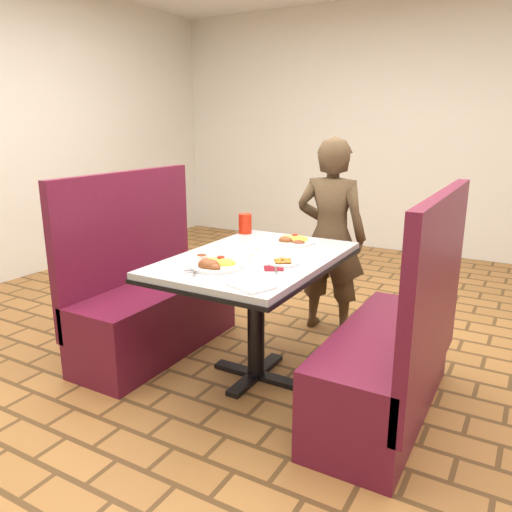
# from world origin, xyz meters

# --- Properties ---
(room) EXTENTS (7.00, 7.04, 2.82)m
(room) POSITION_xyz_m (0.00, 0.00, 1.91)
(room) COLOR #A56D36
(room) RESTS_ON ground
(dining_table) EXTENTS (0.81, 1.21, 0.75)m
(dining_table) POSITION_xyz_m (0.00, 0.00, 0.65)
(dining_table) COLOR #AFB2B4
(dining_table) RESTS_ON ground
(booth_bench_left) EXTENTS (0.47, 1.20, 1.17)m
(booth_bench_left) POSITION_xyz_m (-0.80, 0.00, 0.33)
(booth_bench_left) COLOR maroon
(booth_bench_left) RESTS_ON ground
(booth_bench_right) EXTENTS (0.47, 1.20, 1.17)m
(booth_bench_right) POSITION_xyz_m (0.80, 0.00, 0.33)
(booth_bench_right) COLOR maroon
(booth_bench_right) RESTS_ON ground
(diner_person) EXTENTS (0.53, 0.37, 1.39)m
(diner_person) POSITION_xyz_m (0.09, 0.91, 0.69)
(diner_person) COLOR brown
(diner_person) RESTS_ON ground
(near_dinner_plate) EXTENTS (0.27, 0.27, 0.08)m
(near_dinner_plate) POSITION_xyz_m (-0.07, -0.30, 0.78)
(near_dinner_plate) COLOR white
(near_dinner_plate) RESTS_ON dining_table
(far_dinner_plate) EXTENTS (0.27, 0.27, 0.07)m
(far_dinner_plate) POSITION_xyz_m (0.04, 0.39, 0.77)
(far_dinner_plate) COLOR white
(far_dinner_plate) RESTS_ON dining_table
(plantain_plate) EXTENTS (0.17, 0.17, 0.03)m
(plantain_plate) POSITION_xyz_m (0.20, -0.07, 0.76)
(plantain_plate) COLOR white
(plantain_plate) RESTS_ON dining_table
(maroon_napkin) EXTENTS (0.14, 0.14, 0.00)m
(maroon_napkin) POSITION_xyz_m (0.20, -0.17, 0.75)
(maroon_napkin) COLOR maroon
(maroon_napkin) RESTS_ON dining_table
(spoon_utensil) EXTENTS (0.08, 0.12, 0.00)m
(spoon_utensil) POSITION_xyz_m (0.22, -0.19, 0.75)
(spoon_utensil) COLOR #BBBBBF
(spoon_utensil) RESTS_ON dining_table
(red_tumbler) EXTENTS (0.09, 0.09, 0.13)m
(red_tumbler) POSITION_xyz_m (-0.36, 0.48, 0.82)
(red_tumbler) COLOR red
(red_tumbler) RESTS_ON dining_table
(paper_napkin) EXTENTS (0.24, 0.21, 0.01)m
(paper_napkin) POSITION_xyz_m (0.25, -0.48, 0.76)
(paper_napkin) COLOR white
(paper_napkin) RESTS_ON dining_table
(knife_utensil) EXTENTS (0.07, 0.17, 0.00)m
(knife_utensil) POSITION_xyz_m (-0.10, -0.41, 0.76)
(knife_utensil) COLOR silver
(knife_utensil) RESTS_ON dining_table
(fork_utensil) EXTENTS (0.09, 0.15, 0.00)m
(fork_utensil) POSITION_xyz_m (-0.10, -0.40, 0.76)
(fork_utensil) COLOR silver
(fork_utensil) RESTS_ON dining_table
(lettuce_shreds) EXTENTS (0.28, 0.32, 0.00)m
(lettuce_shreds) POSITION_xyz_m (0.04, 0.06, 0.75)
(lettuce_shreds) COLOR #7AB147
(lettuce_shreds) RESTS_ON dining_table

